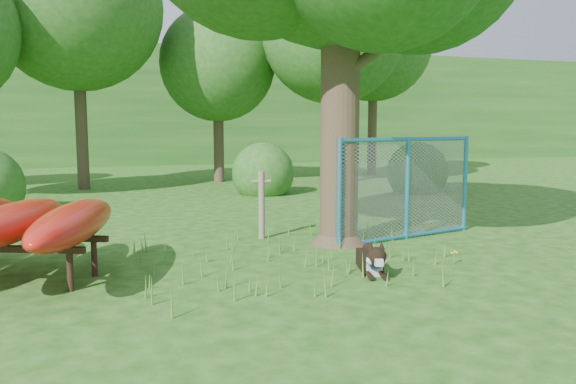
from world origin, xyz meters
name	(u,v)px	position (x,y,z in m)	size (l,w,h in m)	color
ground	(302,280)	(0.00, 0.00, 0.00)	(80.00, 80.00, 0.00)	#1A4C0F
wooden_post	(262,203)	(0.22, 2.75, 0.63)	(0.33, 0.12, 1.19)	#6F6453
husky_dog	(372,260)	(1.01, 0.03, 0.17)	(0.50, 1.08, 0.50)	black
fence_section	(407,188)	(2.63, 1.93, 0.89)	(2.98, 0.83, 2.97)	teal
wildflower_clump	(454,253)	(2.35, 0.10, 0.16)	(0.09, 0.08, 0.20)	#4D872C
bg_tree_b	(76,5)	(-3.00, 12.00, 5.61)	(5.20, 5.20, 8.22)	#3C2E21
bg_tree_c	(218,64)	(1.50, 13.00, 4.11)	(4.00, 4.00, 6.12)	#3C2E21
bg_tree_d	(333,31)	(5.00, 11.00, 5.08)	(4.80, 4.80, 7.50)	#3C2E21
bg_tree_e	(374,44)	(8.00, 14.00, 5.23)	(4.60, 4.60, 7.55)	#3C2E21
shrub_right	(417,192)	(6.50, 8.00, 0.00)	(1.80, 1.80, 1.80)	#24591C
shrub_mid	(263,194)	(2.00, 9.00, 0.00)	(1.80, 1.80, 1.80)	#24591C
wooded_hillside	(144,109)	(0.00, 28.00, 3.00)	(80.00, 12.00, 6.00)	#24591C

